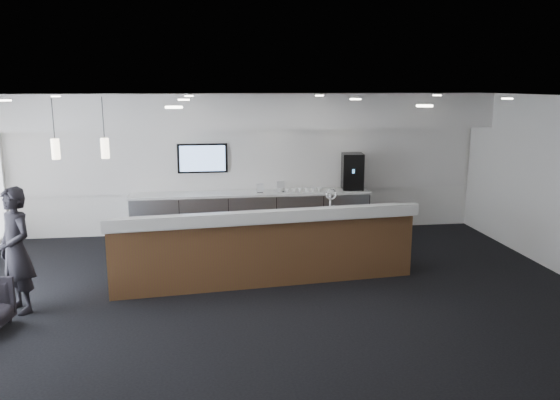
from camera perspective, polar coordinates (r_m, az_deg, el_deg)
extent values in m
plane|color=black|center=(8.32, -0.83, -10.45)|extent=(10.00, 10.00, 0.00)
cube|color=black|center=(7.69, -0.90, 10.69)|extent=(10.00, 8.00, 0.02)
cube|color=white|center=(11.79, -3.20, 3.80)|extent=(10.00, 0.02, 3.00)
cube|color=white|center=(11.23, -3.08, 9.29)|extent=(10.00, 0.90, 0.70)
cube|color=white|center=(11.75, -3.19, 4.26)|extent=(9.80, 0.06, 1.40)
cube|color=#9A9CA3|center=(11.63, -3.00, -1.57)|extent=(5.00, 0.60, 0.90)
cube|color=white|center=(11.53, -3.02, 0.72)|extent=(5.06, 0.66, 0.05)
cylinder|color=silver|center=(11.33, -13.00, -2.01)|extent=(0.60, 0.02, 0.02)
cylinder|color=silver|center=(11.28, -7.94, -1.88)|extent=(0.60, 0.02, 0.02)
cylinder|color=silver|center=(11.31, -2.86, -1.73)|extent=(0.60, 0.02, 0.02)
cylinder|color=silver|center=(11.44, 2.13, -1.57)|extent=(0.60, 0.02, 0.02)
cylinder|color=silver|center=(11.65, 6.99, -1.41)|extent=(0.60, 0.02, 0.02)
cube|color=black|center=(11.64, -8.10, 4.34)|extent=(1.05, 0.07, 0.62)
cube|color=blue|center=(11.60, -8.10, 4.32)|extent=(0.95, 0.01, 0.54)
cylinder|color=#F9E6C2|center=(8.61, -17.68, 5.26)|extent=(0.12, 0.12, 0.30)
cylinder|color=#F9E6C2|center=(8.76, -22.21, 5.05)|extent=(0.12, 0.12, 0.30)
cube|color=brown|center=(8.96, -1.62, -5.22)|extent=(4.94, 1.16, 1.05)
cube|color=white|center=(8.81, -1.64, -1.77)|extent=(5.03, 1.25, 0.06)
cube|color=white|center=(8.43, -1.11, -1.78)|extent=(4.96, 0.61, 0.18)
cylinder|color=silver|center=(9.16, 5.27, -0.19)|extent=(0.04, 0.04, 0.28)
torus|color=silver|center=(9.08, 5.37, 0.60)|extent=(0.19, 0.05, 0.19)
cube|color=black|center=(11.90, 7.56, 3.00)|extent=(0.50, 0.55, 0.78)
cube|color=silver|center=(11.71, 7.86, 0.97)|extent=(0.28, 0.12, 0.02)
cube|color=white|center=(11.43, -2.09, 1.26)|extent=(0.14, 0.03, 0.20)
cube|color=white|center=(11.50, 0.06, 1.42)|extent=(0.17, 0.07, 0.23)
imported|color=black|center=(8.51, -25.87, -4.77)|extent=(0.76, 0.77, 1.79)
imported|color=white|center=(11.60, 4.20, 1.14)|extent=(0.10, 0.10, 0.09)
imported|color=white|center=(11.57, 3.52, 1.12)|extent=(0.14, 0.14, 0.09)
imported|color=white|center=(11.55, 2.84, 1.10)|extent=(0.12, 0.12, 0.09)
imported|color=white|center=(11.52, 2.16, 1.09)|extent=(0.13, 0.13, 0.09)
imported|color=white|center=(11.50, 1.47, 1.07)|extent=(0.14, 0.14, 0.09)
imported|color=white|center=(11.48, 0.78, 1.05)|extent=(0.11, 0.11, 0.09)
imported|color=white|center=(11.46, 0.09, 1.03)|extent=(0.14, 0.14, 0.09)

